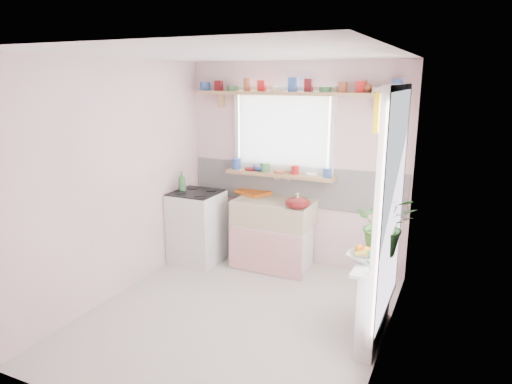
% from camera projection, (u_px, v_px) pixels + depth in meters
% --- Properties ---
extents(room, '(3.20, 3.20, 3.20)m').
position_uv_depth(room, '(330.00, 171.00, 4.69)').
color(room, beige).
rests_on(room, ground).
extents(sink_unit, '(0.95, 0.65, 1.11)m').
position_uv_depth(sink_unit, '(273.00, 233.00, 5.63)').
color(sink_unit, white).
rests_on(sink_unit, ground).
extents(cooker, '(0.58, 0.58, 0.93)m').
position_uv_depth(cooker, '(197.00, 227.00, 5.80)').
color(cooker, white).
rests_on(cooker, ground).
extents(radiator_ledge, '(0.22, 0.95, 0.78)m').
position_uv_depth(radiator_ledge, '(375.00, 296.00, 4.08)').
color(radiator_ledge, white).
rests_on(radiator_ledge, ground).
extents(windowsill, '(1.40, 0.22, 0.04)m').
position_uv_depth(windowsill, '(280.00, 174.00, 5.62)').
color(windowsill, tan).
rests_on(windowsill, room).
extents(pine_shelf, '(2.52, 0.24, 0.04)m').
position_uv_depth(pine_shelf, '(292.00, 93.00, 5.31)').
color(pine_shelf, tan).
rests_on(pine_shelf, room).
extents(shelf_crockery, '(2.47, 0.11, 0.12)m').
position_uv_depth(shelf_crockery, '(291.00, 87.00, 5.30)').
color(shelf_crockery, '#3359A5').
rests_on(shelf_crockery, pine_shelf).
extents(sill_crockery, '(1.35, 0.11, 0.12)m').
position_uv_depth(sill_crockery, '(279.00, 168.00, 5.61)').
color(sill_crockery, '#3359A5').
rests_on(sill_crockery, windowsill).
extents(dish_tray, '(0.49, 0.43, 0.04)m').
position_uv_depth(dish_tray, '(253.00, 192.00, 5.86)').
color(dish_tray, '#D15C12').
rests_on(dish_tray, sink_unit).
extents(colander, '(0.32, 0.32, 0.13)m').
position_uv_depth(colander, '(298.00, 203.00, 5.19)').
color(colander, '#611010').
rests_on(colander, sink_unit).
extents(jade_plant, '(0.57, 0.51, 0.56)m').
position_uv_depth(jade_plant, '(385.00, 224.00, 3.99)').
color(jade_plant, '#386E2C').
rests_on(jade_plant, radiator_ledge).
extents(fruit_bowl, '(0.33, 0.33, 0.07)m').
position_uv_depth(fruit_bowl, '(364.00, 257.00, 3.90)').
color(fruit_bowl, silver).
rests_on(fruit_bowl, radiator_ledge).
extents(herb_pot, '(0.13, 0.09, 0.22)m').
position_uv_depth(herb_pot, '(373.00, 262.00, 3.60)').
color(herb_pot, '#286428').
rests_on(herb_pot, radiator_ledge).
extents(soap_bottle_sink, '(0.10, 0.10, 0.18)m').
position_uv_depth(soap_bottle_sink, '(298.00, 201.00, 5.18)').
color(soap_bottle_sink, '#E6EB68').
rests_on(soap_bottle_sink, sink_unit).
extents(sill_cup, '(0.16, 0.16, 0.10)m').
position_uv_depth(sill_cup, '(291.00, 169.00, 5.60)').
color(sill_cup, white).
rests_on(sill_cup, windowsill).
extents(sill_bowl, '(0.23, 0.23, 0.06)m').
position_uv_depth(sill_bowl, '(260.00, 168.00, 5.74)').
color(sill_bowl, '#2E4595').
rests_on(sill_bowl, windowsill).
extents(shelf_vase, '(0.15, 0.15, 0.14)m').
position_uv_depth(shelf_vase, '(367.00, 86.00, 4.99)').
color(shelf_vase, '#AF5935').
rests_on(shelf_vase, pine_shelf).
extents(cooker_bottle, '(0.10, 0.10, 0.25)m').
position_uv_depth(cooker_bottle, '(182.00, 181.00, 5.69)').
color(cooker_bottle, '#3C7942').
rests_on(cooker_bottle, cooker).
extents(fruit, '(0.20, 0.14, 0.10)m').
position_uv_depth(fruit, '(366.00, 250.00, 3.89)').
color(fruit, orange).
rests_on(fruit, fruit_bowl).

